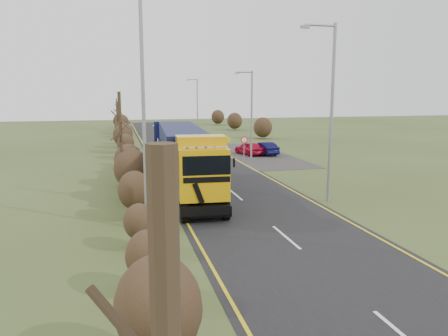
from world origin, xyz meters
The scene contains 14 objects.
ground centered at (0.00, 0.00, 0.00)m, with size 160.00×160.00×0.00m, color #39461E.
road centered at (0.00, 10.00, 0.01)m, with size 8.00×120.00×0.02m, color black.
layby centered at (6.50, 20.00, 0.01)m, with size 6.00×18.00×0.02m, color #312E2C.
lane_markings centered at (0.00, 9.69, 0.03)m, with size 7.52×116.00×0.01m.
hedgerow centered at (-6.00, 7.89, 1.62)m, with size 2.24×102.04×6.05m.
lorry centered at (-2.80, 5.58, 2.25)m, with size 3.11×14.33×3.96m.
car_red_hatchback centered at (5.83, 20.05, 0.65)m, with size 1.53×3.81×1.30m, color #AF0825.
car_blue_sedan centered at (7.26, 19.70, 0.62)m, with size 1.31×3.77×1.24m, color black.
streetlight_near centered at (4.48, 1.22, 5.30)m, with size 2.03×0.19×9.59m.
streetlight_mid centered at (5.26, 17.89, 4.34)m, with size 1.70×0.18×7.93m.
streetlight_far centered at (5.71, 47.51, 4.45)m, with size 1.74×0.18×8.12m.
left_pole centered at (-5.57, -1.54, 5.31)m, with size 0.16×0.16×10.61m, color gray.
speed_sign centered at (4.20, 16.35, 1.52)m, with size 0.61×0.10×2.20m.
warning_board centered at (4.20, 21.99, 0.95)m, with size 0.62×0.11×1.61m.
Camera 1 is at (-6.74, -20.37, 5.99)m, focal length 35.00 mm.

